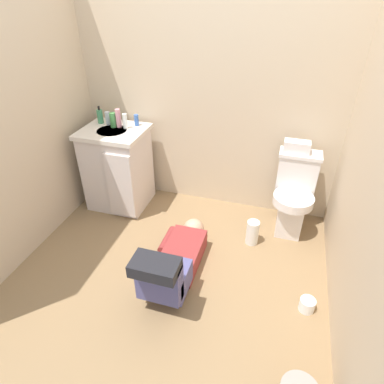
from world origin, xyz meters
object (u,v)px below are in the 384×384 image
Objects in this scene: soap_dispenser at (100,116)px; bottle_pink at (118,118)px; tissue_box at (297,147)px; bottle_white at (125,121)px; bottle_clear at (108,118)px; bottle_green at (113,120)px; bottle_blue at (136,120)px; toilet_paper_roll at (307,305)px; toilet at (293,195)px; person_plumber at (174,261)px; faucet at (119,119)px; paper_towel_roll at (252,232)px; vanity_cabinet at (118,168)px.

soap_dispenser is 0.22m from bottle_pink.
tissue_box is 1.56× the size of bottle_white.
bottle_green is at bearing -30.92° from bottle_clear.
bottle_blue is (0.07, 0.09, -0.02)m from bottle_white.
toilet_paper_roll is at bearing -25.79° from bottle_green.
bottle_clear is at bearing -178.51° from tissue_box.
bottle_green is at bearing -176.79° from tissue_box.
bottle_white is 1.33× the size of bottle_blue.
toilet is at bearing -1.40° from bottle_clear.
bottle_white is (-1.56, -0.09, 0.09)m from tissue_box.
person_plumber is at bearing -41.95° from soap_dispenser.
soap_dispenser is 1.51× the size of toilet_paper_roll.
bottle_white is (0.13, 0.00, 0.00)m from bottle_green.
bottle_blue is 2.16m from toilet_paper_roll.
paper_towel_roll is (1.41, -0.40, -0.75)m from faucet.
bottle_white is 0.12m from bottle_blue.
toilet is at bearing 2.36° from vanity_cabinet.
paper_towel_roll is (-0.25, -0.41, -0.68)m from tissue_box.
person_plumber is 4.84× the size of tissue_box.
bottle_clear is at bearing 178.60° from toilet.
soap_dispenser reaches higher than toilet_paper_roll.
bottle_white reaches higher than toilet_paper_roll.
toilet is 0.51m from paper_towel_roll.
person_plumber is 7.54× the size of bottle_white.
bottle_clear reaches higher than toilet_paper_roll.
toilet is 4.52× the size of soap_dispenser.
bottle_pink is (0.13, -0.03, 0.03)m from bottle_clear.
bottle_white reaches higher than bottle_clear.
vanity_cabinet is 0.50m from bottle_pink.
soap_dispenser is 0.18m from bottle_green.
bottle_blue reaches higher than person_plumber.
toilet is 1.69m from bottle_white.
bottle_white is (0.29, -0.06, 0.00)m from soap_dispenser.
tissue_box reaches higher than vanity_cabinet.
toilet is 1.79m from faucet.
vanity_cabinet reaches higher than toilet.
faucet is 0.45× the size of tissue_box.
soap_dispenser reaches higher than bottle_green.
bottle_blue is at bearing 26.84° from bottle_green.
bottle_pink is (0.03, -0.06, 0.04)m from faucet.
vanity_cabinet is at bearing 169.97° from paper_towel_roll.
person_plumber is at bearing -43.62° from vanity_cabinet.
tissue_box is 1.33× the size of soap_dispenser.
faucet is 1.65m from paper_towel_roll.
bottle_blue reaches higher than paper_towel_roll.
bottle_white is at bearing -126.67° from bottle_blue.
toilet is at bearing 101.05° from toilet_paper_roll.
toilet_paper_roll is (1.89, -1.00, -0.82)m from faucet.
bottle_pink reaches higher than bottle_white.
faucet is at bearing 144.23° from bottle_white.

